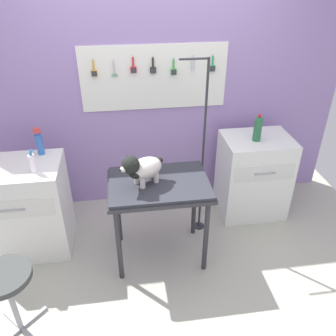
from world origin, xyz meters
The scene contains 11 objects.
ground centered at (0.00, 0.00, -0.02)m, with size 4.40×4.00×0.04m, color #ABAC9C.
rear_wall_panel centered at (0.00, 1.28, 1.16)m, with size 4.00×0.11×2.30m.
grooming_table centered at (-0.03, 0.31, 0.72)m, with size 0.86×0.60×0.81m.
grooming_arm centered at (0.41, 0.63, 0.81)m, with size 0.29×0.11×1.74m.
dog centered at (-0.17, 0.29, 0.97)m, with size 0.39×0.30×0.29m.
counter_left centered at (-1.25, 0.60, 0.45)m, with size 0.80×0.58×0.89m.
cabinet_right centered at (1.03, 0.84, 0.44)m, with size 0.68×0.54×0.88m.
stool centered at (-1.16, -0.33, 0.50)m, with size 0.38×0.38×0.60m.
shampoo_bottle centered at (-1.03, 0.79, 1.00)m, with size 0.06×0.06×0.25m.
spray_bottle_short centered at (-1.04, 0.49, 0.97)m, with size 0.05×0.05×0.20m.
soda_bottle centered at (0.99, 0.80, 1.01)m, with size 0.08×0.08×0.27m.
Camera 1 is at (-0.29, -2.08, 2.41)m, focal length 37.08 mm.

